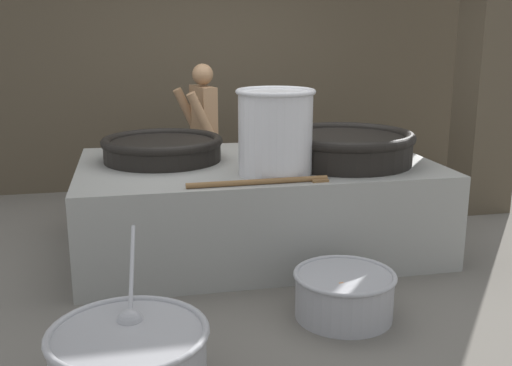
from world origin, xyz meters
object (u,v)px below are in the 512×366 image
prep_bowl_meat (344,292)px  giant_wok_far (345,146)px  cook (203,134)px  prep_bowl_vegetables (129,356)px  stock_pot (275,131)px  giant_wok_near (163,148)px

prep_bowl_meat → giant_wok_far: bearing=70.7°
giant_wok_far → cook: bearing=126.9°
cook → prep_bowl_vegetables: bearing=64.3°
cook → stock_pot: bearing=90.5°
prep_bowl_vegetables → giant_wok_near: bearing=81.7°
cook → prep_bowl_vegetables: size_ratio=1.40×
prep_bowl_vegetables → cook: bearing=76.0°
stock_pot → prep_bowl_meat: 1.32m
giant_wok_far → prep_bowl_vegetables: 2.60m
cook → prep_bowl_meat: size_ratio=2.27×
giant_wok_near → prep_bowl_meat: 2.03m
giant_wok_far → cook: size_ratio=0.75×
cook → prep_bowl_meat: bearing=91.3°
giant_wok_near → prep_bowl_meat: bearing=-56.8°
stock_pot → cook: 1.67m
giant_wok_near → giant_wok_far: bearing=-15.2°
giant_wok_far → prep_bowl_vegetables: bearing=-135.3°
giant_wok_far → cook: 1.68m
stock_pot → prep_bowl_meat: size_ratio=0.97×
stock_pot → cook: bearing=102.2°
prep_bowl_meat → giant_wok_near: bearing=123.2°
prep_bowl_meat → stock_pot: bearing=104.5°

